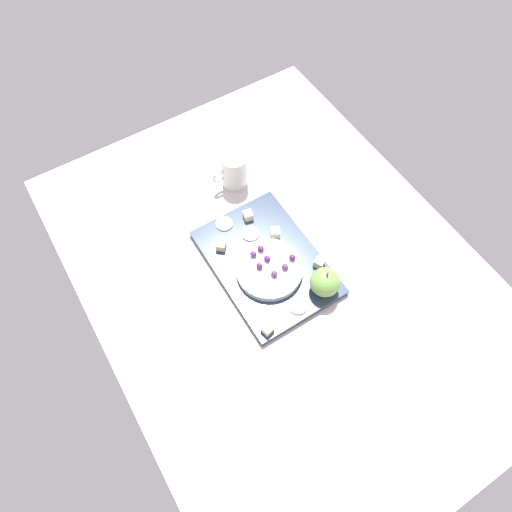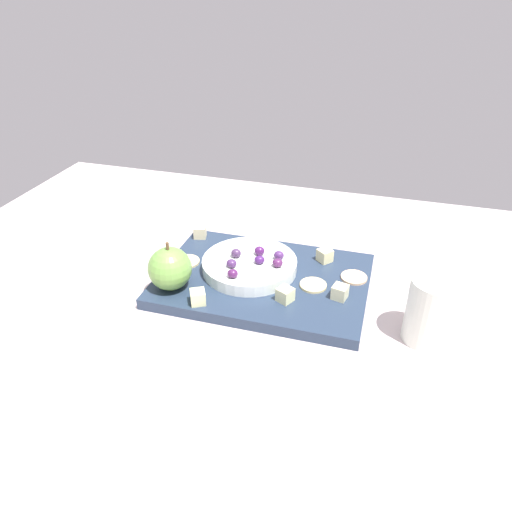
{
  "view_description": "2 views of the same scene",
  "coord_description": "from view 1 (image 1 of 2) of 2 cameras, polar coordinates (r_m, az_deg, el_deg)",
  "views": [
    {
      "loc": [
        40.42,
        -32.44,
        105.06
      ],
      "look_at": [
        -4.44,
        -4.54,
        10.06
      ],
      "focal_mm": 32.51,
      "sensor_mm": 36.0,
      "label": 1
    },
    {
      "loc": [
        -21.69,
        63.86,
        51.43
      ],
      "look_at": [
        -2.52,
        -1.67,
        10.12
      ],
      "focal_mm": 34.39,
      "sensor_mm": 36.0,
      "label": 2
    }
  ],
  "objects": [
    {
      "name": "cheese_cube_3",
      "position": [
        1.04,
        1.39,
        -8.95
      ],
      "size": [
        2.68,
        2.68,
        2.21
      ],
      "primitive_type": "cube",
      "rotation": [
        0.0,
        0.0,
        0.24
      ],
      "color": "beige",
      "rests_on": "platter"
    },
    {
      "name": "table",
      "position": [
        1.15,
        3.09,
        -2.49
      ],
      "size": [
        120.51,
        89.04,
        4.44
      ],
      "primitive_type": "cube",
      "color": "#C0AEAF",
      "rests_on": "ground"
    },
    {
      "name": "grape_0",
      "position": [
        1.1,
        4.54,
        -0.24
      ],
      "size": [
        1.72,
        1.55,
        1.45
      ],
      "primitive_type": "ellipsoid",
      "color": "#4C1D4F",
      "rests_on": "serving_dish"
    },
    {
      "name": "apple_stem",
      "position": [
        1.03,
        8.78,
        -2.23
      ],
      "size": [
        0.5,
        0.5,
        1.2
      ],
      "primitive_type": "cylinder",
      "color": "brown",
      "rests_on": "apple_whole"
    },
    {
      "name": "cracker_0",
      "position": [
        1.07,
        5.18,
        -6.13
      ],
      "size": [
        4.34,
        4.34,
        0.4
      ],
      "primitive_type": "cylinder",
      "color": "beige",
      "rests_on": "platter"
    },
    {
      "name": "grape_6",
      "position": [
        1.08,
        0.41,
        -1.26
      ],
      "size": [
        1.72,
        1.55,
        1.55
      ],
      "primitive_type": "ellipsoid",
      "color": "#4A1C58",
      "rests_on": "serving_dish"
    },
    {
      "name": "cracker_2",
      "position": [
        1.16,
        -0.66,
        2.77
      ],
      "size": [
        4.34,
        4.34,
        0.4
      ],
      "primitive_type": "cylinder",
      "color": "beige",
      "rests_on": "platter"
    },
    {
      "name": "cup",
      "position": [
        1.24,
        -2.73,
        10.53
      ],
      "size": [
        6.9,
        10.11,
        9.98
      ],
      "color": "white",
      "rests_on": "table"
    },
    {
      "name": "apple_whole",
      "position": [
        1.07,
        8.49,
        -3.22
      ],
      "size": [
        6.96,
        6.96,
        6.96
      ],
      "primitive_type": "sphere",
      "color": "#6B9F45",
      "rests_on": "platter"
    },
    {
      "name": "cheese_cube_2",
      "position": [
        1.18,
        -0.98,
        5.02
      ],
      "size": [
        2.65,
        2.65,
        2.21
      ],
      "primitive_type": "cube",
      "rotation": [
        0.0,
        0.0,
        1.34
      ],
      "color": "beige",
      "rests_on": "platter"
    },
    {
      "name": "grape_3",
      "position": [
        1.1,
        -0.34,
        0.24
      ],
      "size": [
        1.72,
        1.55,
        1.53
      ],
      "primitive_type": "ellipsoid",
      "color": "#4C2962",
      "rests_on": "serving_dish"
    },
    {
      "name": "grape_2",
      "position": [
        1.09,
        3.45,
        -1.43
      ],
      "size": [
        1.72,
        1.55,
        1.38
      ],
      "primitive_type": "ellipsoid",
      "color": "#472859",
      "rests_on": "serving_dish"
    },
    {
      "name": "cheese_cube_4",
      "position": [
        1.12,
        7.79,
        -0.8
      ],
      "size": [
        2.99,
        2.99,
        2.21
      ],
      "primitive_type": "cube",
      "rotation": [
        0.0,
        0.0,
        0.49
      ],
      "color": "beige",
      "rests_on": "platter"
    },
    {
      "name": "serving_dish",
      "position": [
        1.1,
        1.63,
        -1.65
      ],
      "size": [
        15.97,
        15.97,
        2.04
      ],
      "primitive_type": "cylinder",
      "color": "white",
      "rests_on": "platter"
    },
    {
      "name": "grape_4",
      "position": [
        1.1,
        1.38,
        -0.33
      ],
      "size": [
        1.72,
        1.55,
        1.39
      ],
      "primitive_type": "ellipsoid",
      "color": "#451F61",
      "rests_on": "serving_dish"
    },
    {
      "name": "platter",
      "position": [
        1.13,
        1.29,
        -0.8
      ],
      "size": [
        34.36,
        24.25,
        1.88
      ],
      "primitive_type": "cube",
      "color": "#26344A",
      "rests_on": "table"
    },
    {
      "name": "cracker_1",
      "position": [
        1.18,
        -3.92,
        3.98
      ],
      "size": [
        4.34,
        4.34,
        0.4
      ],
      "primitive_type": "cylinder",
      "color": "#DFB289",
      "rests_on": "platter"
    },
    {
      "name": "cheese_cube_1",
      "position": [
        1.13,
        -4.34,
        1.3
      ],
      "size": [
        3.12,
        3.12,
        2.21
      ],
      "primitive_type": "cube",
      "rotation": [
        0.0,
        0.0,
        0.86
      ],
      "color": "beige",
      "rests_on": "platter"
    },
    {
      "name": "cheese_cube_0",
      "position": [
        1.15,
        2.38,
        2.89
      ],
      "size": [
        2.98,
        2.98,
        2.21
      ],
      "primitive_type": "cube",
      "rotation": [
        0.0,
        0.0,
        1.09
      ],
      "color": "beige",
      "rests_on": "platter"
    },
    {
      "name": "grape_1",
      "position": [
        1.08,
        2.26,
        -2.23
      ],
      "size": [
        1.72,
        1.55,
        1.52
      ],
      "primitive_type": "ellipsoid",
      "color": "#482E55",
      "rests_on": "serving_dish"
    },
    {
      "name": "grape_5",
      "position": [
        1.11,
        0.59,
        0.93
      ],
      "size": [
        1.72,
        1.55,
        1.47
      ],
      "primitive_type": "ellipsoid",
      "color": "#522353",
      "rests_on": "serving_dish"
    }
  ]
}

